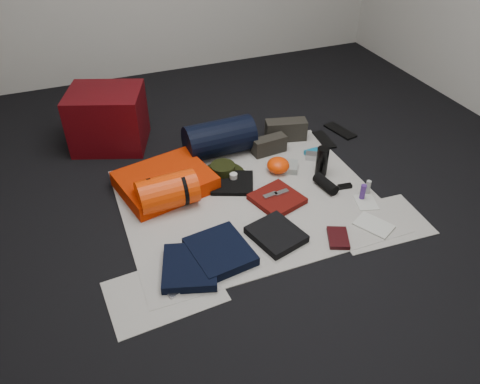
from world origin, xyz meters
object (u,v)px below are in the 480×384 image
object	(u,v)px
red_cabinet	(108,119)
paperback_book	(338,238)
compact_camera	(313,156)
sleeping_pad	(165,181)
stuff_sack	(167,192)
navy_duffel	(219,138)
water_bottle	(322,161)

from	to	relation	value
red_cabinet	paperback_book	size ratio (longest dim) A/B	2.95
red_cabinet	compact_camera	world-z (taller)	red_cabinet
sleeping_pad	stuff_sack	world-z (taller)	stuff_sack
compact_camera	paperback_book	world-z (taller)	compact_camera
sleeping_pad	paperback_book	world-z (taller)	sleeping_pad
stuff_sack	compact_camera	distance (m)	1.13
red_cabinet	sleeping_pad	world-z (taller)	red_cabinet
navy_duffel	paperback_book	xyz separation A→B (m)	(0.33, -1.13, -0.12)
red_cabinet	sleeping_pad	xyz separation A→B (m)	(0.24, -0.71, -0.16)
water_bottle	navy_duffel	bearing A→B (deg)	138.06
red_cabinet	paperback_book	world-z (taller)	red_cabinet
navy_duffel	stuff_sack	bearing A→B (deg)	-139.57
paperback_book	compact_camera	bearing A→B (deg)	94.57
stuff_sack	navy_duffel	world-z (taller)	navy_duffel
water_bottle	compact_camera	distance (m)	0.21
sleeping_pad	navy_duffel	world-z (taller)	navy_duffel
stuff_sack	paperback_book	bearing A→B (deg)	-38.64
stuff_sack	paperback_book	xyz separation A→B (m)	(0.84, -0.67, -0.10)
compact_camera	paperback_book	distance (m)	0.86
stuff_sack	navy_duffel	bearing A→B (deg)	42.23
compact_camera	sleeping_pad	bearing A→B (deg)	-149.79
stuff_sack	water_bottle	bearing A→B (deg)	-2.42
stuff_sack	compact_camera	xyz separation A→B (m)	(1.12, 0.14, -0.09)
red_cabinet	water_bottle	world-z (taller)	red_cabinet
sleeping_pad	water_bottle	xyz separation A→B (m)	(1.04, -0.24, 0.05)
navy_duffel	water_bottle	size ratio (longest dim) A/B	2.41
stuff_sack	water_bottle	distance (m)	1.07
stuff_sack	navy_duffel	distance (m)	0.69
red_cabinet	water_bottle	bearing A→B (deg)	-16.31
sleeping_pad	navy_duffel	distance (m)	0.56
water_bottle	sleeping_pad	bearing A→B (deg)	167.27
paperback_book	navy_duffel	bearing A→B (deg)	129.77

